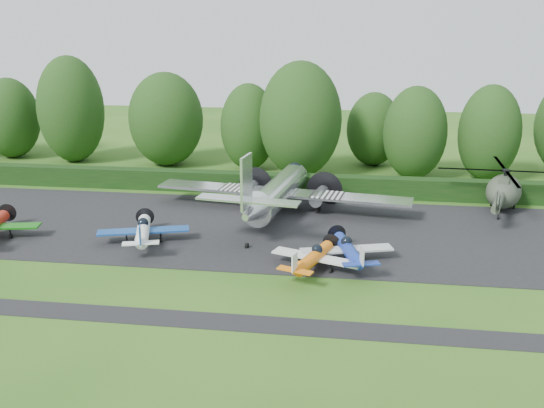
# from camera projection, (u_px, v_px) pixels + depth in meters

# --- Properties ---
(ground) EXTENTS (160.00, 160.00, 0.00)m
(ground) POSITION_uv_depth(u_px,v_px,m) (195.00, 277.00, 40.87)
(ground) COLOR #265116
(ground) RESTS_ON ground
(apron) EXTENTS (70.00, 18.00, 0.01)m
(apron) POSITION_uv_depth(u_px,v_px,m) (226.00, 228.00, 50.34)
(apron) COLOR black
(apron) RESTS_ON ground
(taxiway_verge) EXTENTS (70.00, 2.00, 0.00)m
(taxiway_verge) POSITION_uv_depth(u_px,v_px,m) (168.00, 318.00, 35.18)
(taxiway_verge) COLOR black
(taxiway_verge) RESTS_ON ground
(hedgerow) EXTENTS (90.00, 1.60, 2.00)m
(hedgerow) POSITION_uv_depth(u_px,v_px,m) (249.00, 192.00, 60.75)
(hedgerow) COLOR black
(hedgerow) RESTS_ON ground
(transport_plane) EXTENTS (23.21, 17.80, 7.44)m
(transport_plane) POSITION_uv_depth(u_px,v_px,m) (278.00, 192.00, 53.12)
(transport_plane) COLOR white
(transport_plane) RESTS_ON ground
(light_plane_white) EXTENTS (7.00, 7.36, 2.69)m
(light_plane_white) POSITION_uv_depth(u_px,v_px,m) (143.00, 231.00, 46.41)
(light_plane_white) COLOR white
(light_plane_white) RESTS_ON ground
(light_plane_orange) EXTENTS (6.39, 6.72, 2.46)m
(light_plane_orange) POSITION_uv_depth(u_px,v_px,m) (314.00, 257.00, 41.45)
(light_plane_orange) COLOR orange
(light_plane_orange) RESTS_ON ground
(light_plane_blue) EXTENTS (6.64, 6.98, 2.55)m
(light_plane_blue) POSITION_uv_depth(u_px,v_px,m) (348.00, 250.00, 42.76)
(light_plane_blue) COLOR navy
(light_plane_blue) RESTS_ON ground
(helicopter) EXTENTS (11.73, 13.73, 3.78)m
(helicopter) POSITION_uv_depth(u_px,v_px,m) (504.00, 189.00, 54.48)
(helicopter) COLOR #333C2E
(helicopter) RESTS_ON ground
(tree_0) EXTENTS (6.41, 6.41, 9.84)m
(tree_0) POSITION_uv_depth(u_px,v_px,m) (249.00, 127.00, 68.73)
(tree_0) COLOR black
(tree_0) RESTS_ON ground
(tree_2) EXTENTS (7.09, 7.09, 9.88)m
(tree_2) POSITION_uv_depth(u_px,v_px,m) (10.00, 118.00, 74.68)
(tree_2) COLOR black
(tree_2) RESTS_ON ground
(tree_3) EXTENTS (8.90, 8.90, 12.52)m
(tree_3) POSITION_uv_depth(u_px,v_px,m) (300.00, 120.00, 65.22)
(tree_3) COLOR black
(tree_3) RESTS_ON ground
(tree_4) EXTENTS (7.79, 7.79, 12.65)m
(tree_4) POSITION_uv_depth(u_px,v_px,m) (71.00, 110.00, 72.11)
(tree_4) COLOR black
(tree_4) RESTS_ON ground
(tree_6) EXTENTS (6.76, 6.76, 10.00)m
(tree_6) POSITION_uv_depth(u_px,v_px,m) (415.00, 133.00, 64.59)
(tree_6) COLOR black
(tree_6) RESTS_ON ground
(tree_7) EXTENTS (8.64, 8.64, 10.90)m
(tree_7) POSITION_uv_depth(u_px,v_px,m) (166.00, 119.00, 70.56)
(tree_7) COLOR black
(tree_7) RESTS_ON ground
(tree_8) EXTENTS (6.45, 6.45, 10.23)m
(tree_8) POSITION_uv_depth(u_px,v_px,m) (489.00, 133.00, 63.85)
(tree_8) COLOR black
(tree_8) RESTS_ON ground
(tree_9) EXTENTS (6.28, 6.28, 8.62)m
(tree_9) POSITION_uv_depth(u_px,v_px,m) (374.00, 129.00, 70.74)
(tree_9) COLOR black
(tree_9) RESTS_ON ground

